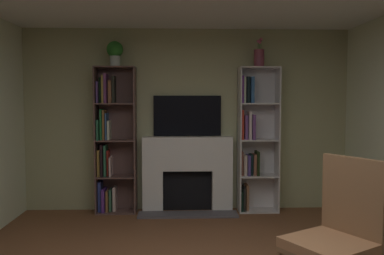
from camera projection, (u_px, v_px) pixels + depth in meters
wall_back_accent at (187, 120)px, 6.01m from camera, size 4.81×0.06×2.63m
fireplace at (187, 172)px, 5.92m from camera, size 1.39×0.52×1.08m
tv at (187, 116)px, 5.95m from camera, size 0.97×0.06×0.58m
bookshelf_left at (111, 142)px, 5.85m from camera, size 0.56×0.31×2.07m
bookshelf_right at (253, 140)px, 5.92m from camera, size 0.56×0.32×2.07m
potted_plant at (115, 52)px, 5.73m from camera, size 0.23×0.23×0.35m
vase_with_flowers at (259, 57)px, 5.81m from camera, size 0.14×0.14×0.41m
armchair at (338, 232)px, 3.32m from camera, size 0.82×0.81×1.14m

